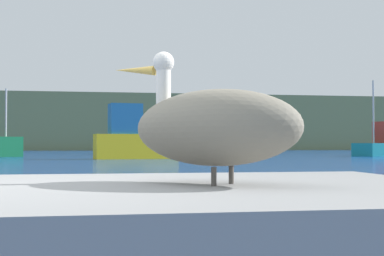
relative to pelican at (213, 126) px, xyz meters
name	(u,v)px	position (x,y,z in m)	size (l,w,h in m)	color
hillside_backdrop	(99,123)	(-1.42, 70.98, 2.72)	(140.00, 11.41, 7.44)	#6B7A51
pier_dock	(215,245)	(0.01, -0.01, -0.66)	(2.84, 2.37, 0.67)	gray
pelican	(213,126)	(0.00, 0.00, 0.00)	(1.13, 1.12, 0.79)	gray
fishing_boat_yellow	(133,138)	(1.03, 28.10, 0.19)	(4.96, 2.18, 4.89)	yellow
fishing_boat_orange	(146,142)	(2.80, 40.72, 0.04)	(5.13, 3.30, 4.84)	orange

